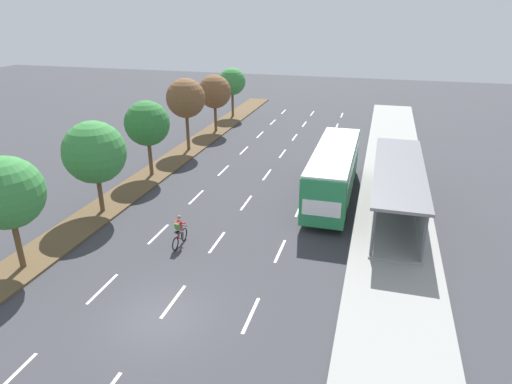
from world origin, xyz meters
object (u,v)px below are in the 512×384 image
object	(u,v)px
bus_shelter	(402,186)
median_tree_fourth	(186,98)
median_tree_second	(94,152)
bus	(334,168)
median_tree_third	(147,124)
cyclist	(179,232)
median_tree_nearest	(7,193)
median_tree_farthest	(232,82)
median_tree_fifth	(215,92)

from	to	relation	value
bus_shelter	median_tree_fourth	xyz separation A→B (m)	(-17.73, 8.72, 2.74)
median_tree_second	median_tree_fourth	world-z (taller)	median_tree_fourth
bus	median_tree_third	size ratio (longest dim) A/B	2.04
bus_shelter	median_tree_second	world-z (taller)	median_tree_second
cyclist	bus_shelter	bearing A→B (deg)	32.36
cyclist	median_tree_fourth	world-z (taller)	median_tree_fourth
median_tree_nearest	median_tree_second	world-z (taller)	median_tree_second
median_tree_fourth	median_tree_third	bearing A→B (deg)	-90.77
bus_shelter	median_tree_farthest	bearing A→B (deg)	129.25
bus	cyclist	xyz separation A→B (m)	(-7.04, -8.71, -1.28)
cyclist	median_tree_third	distance (m)	11.72
bus_shelter	median_tree_fifth	bearing A→B (deg)	138.88
bus_shelter	bus	xyz separation A→B (m)	(-4.28, 1.54, 0.20)
median_tree_second	bus	bearing A→B (deg)	24.88
median_tree_third	median_tree_farthest	size ratio (longest dim) A/B	1.02
bus	median_tree_second	size ratio (longest dim) A/B	2.01
median_tree_second	median_tree_farthest	world-z (taller)	median_tree_second
bus	bus_shelter	bearing A→B (deg)	-19.74
median_tree_fifth	median_tree_farthest	size ratio (longest dim) A/B	1.03
bus_shelter	median_tree_fifth	world-z (taller)	median_tree_fifth
median_tree_nearest	median_tree_second	distance (m)	6.70
cyclist	median_tree_nearest	bearing A→B (deg)	-146.67
median_tree_third	bus	bearing A→B (deg)	-2.06
median_tree_fourth	bus	bearing A→B (deg)	-28.09
bus_shelter	median_tree_third	distance (m)	18.07
median_tree_nearest	median_tree_farthest	bearing A→B (deg)	90.63
bus	cyclist	world-z (taller)	bus
median_tree_third	median_tree_farthest	world-z (taller)	median_tree_third
bus	median_tree_fifth	size ratio (longest dim) A/B	2.03
median_tree_fifth	cyclist	bearing A→B (deg)	-74.34
bus_shelter	median_tree_fourth	size ratio (longest dim) A/B	2.06
median_tree_second	median_tree_farthest	xyz separation A→B (m)	(-0.39, 26.78, 0.14)
median_tree_second	median_tree_fifth	bearing A→B (deg)	89.97
median_tree_third	median_tree_fourth	xyz separation A→B (m)	(0.09, 6.69, 0.59)
median_tree_nearest	median_tree_farthest	xyz separation A→B (m)	(-0.37, 33.47, 0.04)
cyclist	median_tree_fifth	distance (m)	23.68
median_tree_second	median_tree_third	distance (m)	6.70
bus_shelter	median_tree_farthest	distance (m)	28.63
cyclist	median_tree_second	bearing A→B (deg)	158.45
cyclist	median_tree_fifth	bearing A→B (deg)	105.66
median_tree_nearest	median_tree_farthest	size ratio (longest dim) A/B	1.03
median_tree_second	cyclist	bearing A→B (deg)	-21.55
bus_shelter	median_tree_fourth	bearing A→B (deg)	153.82
median_tree_fourth	median_tree_fifth	bearing A→B (deg)	89.33
bus	median_tree_fifth	world-z (taller)	median_tree_fifth
bus	median_tree_nearest	xyz separation A→B (m)	(-13.41, -12.90, 1.92)
median_tree_fourth	median_tree_fifth	size ratio (longest dim) A/B	1.11
median_tree_nearest	bus_shelter	bearing A→B (deg)	32.71
median_tree_farthest	median_tree_fifth	bearing A→B (deg)	-86.53
cyclist	median_tree_third	bearing A→B (deg)	125.24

